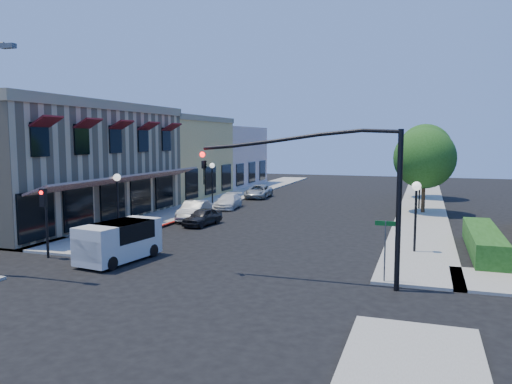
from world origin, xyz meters
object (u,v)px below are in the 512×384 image
(lamppost_right_near, at_px, (416,199))
(parked_car_a, at_px, (203,217))
(signal_mast_arm, at_px, (341,180))
(lamppost_left_near, at_px, (117,188))
(lamppost_right_far, at_px, (420,176))
(parked_car_d, at_px, (258,191))
(street_tree_a, at_px, (425,158))
(white_van, at_px, (118,239))
(secondary_signal, at_px, (45,210))
(street_name_sign, at_px, (385,241))
(parked_car_c, at_px, (228,201))
(street_tree_b, at_px, (425,150))
(parked_car_b, at_px, (194,211))
(lamppost_left_far, at_px, (212,173))

(lamppost_right_near, relative_size, parked_car_a, 1.07)
(signal_mast_arm, distance_m, lamppost_left_near, 15.82)
(lamppost_right_far, xyz_separation_m, parked_car_d, (-14.70, 3.68, -2.12))
(street_tree_a, height_order, white_van, street_tree_a)
(secondary_signal, height_order, parked_car_a, secondary_signal)
(street_name_sign, distance_m, parked_car_c, 22.49)
(white_van, bearing_deg, street_tree_b, 66.31)
(parked_car_d, bearing_deg, lamppost_left_near, -100.91)
(street_name_sign, relative_size, lamppost_right_near, 0.70)
(street_name_sign, bearing_deg, secondary_signal, -177.07)
(street_tree_a, relative_size, parked_car_d, 1.47)
(parked_car_b, bearing_deg, street_tree_a, 21.42)
(secondary_signal, height_order, parked_car_b, secondary_signal)
(street_tree_a, bearing_deg, parked_car_a, -143.67)
(street_name_sign, bearing_deg, lamppost_left_far, 128.94)
(lamppost_left_near, distance_m, lamppost_right_near, 17.00)
(lamppost_left_near, distance_m, parked_car_a, 5.86)
(street_tree_b, bearing_deg, lamppost_left_near, -125.79)
(parked_car_b, bearing_deg, parked_car_d, 82.46)
(street_tree_b, height_order, secondary_signal, street_tree_b)
(secondary_signal, xyz_separation_m, street_name_sign, (15.50, 0.79, -0.62))
(signal_mast_arm, bearing_deg, lamppost_right_near, 67.88)
(street_tree_b, height_order, lamppost_left_far, street_tree_b)
(street_tree_a, relative_size, secondary_signal, 1.95)
(street_tree_a, relative_size, lamppost_left_far, 1.82)
(secondary_signal, relative_size, lamppost_left_near, 0.93)
(street_name_sign, distance_m, parked_car_d, 28.95)
(parked_car_c, bearing_deg, lamppost_left_far, 132.99)
(lamppost_left_far, bearing_deg, white_van, -78.39)
(street_name_sign, distance_m, parked_car_a, 15.77)
(white_van, distance_m, parked_car_c, 18.14)
(lamppost_right_far, relative_size, parked_car_a, 1.07)
(parked_car_c, bearing_deg, street_tree_b, 32.66)
(lamppost_right_far, bearing_deg, street_name_sign, -92.63)
(street_tree_a, height_order, parked_car_c, street_tree_a)
(street_tree_a, height_order, parked_car_d, street_tree_a)
(parked_car_c, bearing_deg, parked_car_b, -96.00)
(street_name_sign, distance_m, white_van, 11.90)
(parked_car_a, bearing_deg, street_tree_a, 44.11)
(lamppost_right_near, bearing_deg, street_name_sign, -99.78)
(lamppost_right_near, xyz_separation_m, parked_car_c, (-14.70, 12.00, -2.16))
(lamppost_left_far, bearing_deg, parked_car_a, -69.70)
(street_tree_b, xyz_separation_m, lamppost_right_near, (-0.30, -24.00, -1.81))
(lamppost_right_far, bearing_deg, lamppost_right_near, -90.00)
(parked_car_b, bearing_deg, secondary_signal, -105.87)
(lamppost_left_far, relative_size, parked_car_b, 0.87)
(street_tree_b, relative_size, parked_car_c, 1.76)
(lamppost_right_far, height_order, parked_car_a, lamppost_right_far)
(street_tree_b, xyz_separation_m, parked_car_a, (-13.60, -20.00, -3.98))
(lamppost_left_near, relative_size, parked_car_a, 1.07)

